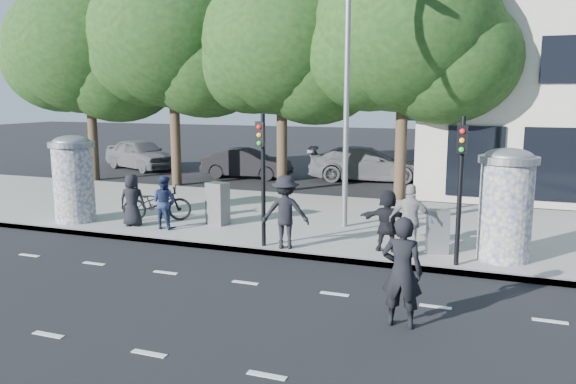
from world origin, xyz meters
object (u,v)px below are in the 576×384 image
at_px(traffic_pole_near, 262,166).
at_px(cabinet_left, 218,203).
at_px(ped_d, 285,212).
at_px(car_right, 366,164).
at_px(ped_f, 387,220).
at_px(ped_e, 411,220).
at_px(traffic_pole_far, 461,176).
at_px(car_mid, 247,163).
at_px(ped_c, 164,202).
at_px(man_road, 402,272).
at_px(cabinet_right, 438,232).
at_px(street_lamp, 347,67).
at_px(ad_column_right, 506,202).
at_px(ad_column_left, 73,177).
at_px(ped_a, 132,200).
at_px(car_left, 141,154).
at_px(bicycle, 157,203).

bearing_deg(traffic_pole_near, cabinet_left, 140.84).
height_order(ped_d, car_right, ped_d).
bearing_deg(ped_f, ped_e, 157.64).
height_order(traffic_pole_far, cabinet_left, traffic_pole_far).
height_order(traffic_pole_near, car_mid, traffic_pole_near).
xyz_separation_m(ped_c, car_right, (3.23, 12.30, -0.14)).
relative_size(man_road, cabinet_right, 1.82).
bearing_deg(ped_f, cabinet_right, -169.85).
distance_m(street_lamp, ped_f, 4.73).
bearing_deg(ad_column_right, traffic_pole_far, -137.79).
height_order(ped_c, ped_e, ped_e).
xyz_separation_m(ad_column_left, ad_column_right, (12.40, 0.20, 0.00)).
height_order(car_mid, car_right, car_right).
height_order(cabinet_left, car_right, car_right).
xyz_separation_m(ped_c, ped_e, (7.15, -0.36, 0.10)).
bearing_deg(ped_a, ad_column_right, 165.45).
bearing_deg(traffic_pole_near, ped_f, 12.56).
relative_size(cabinet_left, car_left, 0.26).
xyz_separation_m(ad_column_left, ped_a, (2.08, 0.04, -0.61)).
relative_size(ad_column_right, cabinet_right, 2.45).
distance_m(cabinet_right, car_left, 20.74).
bearing_deg(ped_e, cabinet_left, -18.23).
bearing_deg(ped_e, ad_column_right, -173.00).
height_order(ped_a, car_mid, ped_a).
height_order(ped_a, cabinet_right, ped_a).
relative_size(ped_a, ped_f, 1.00).
bearing_deg(ped_e, car_right, -77.91).
height_order(man_road, car_right, man_road).
bearing_deg(ad_column_right, cabinet_left, 173.45).
xyz_separation_m(ad_column_right, cabinet_left, (-8.05, 0.92, -0.75)).
distance_m(ped_d, man_road, 5.02).
distance_m(ad_column_left, ped_d, 7.24).
relative_size(ad_column_right, man_road, 1.35).
relative_size(ped_d, car_right, 0.34).
relative_size(bicycle, car_left, 0.43).
distance_m(ped_d, car_right, 13.08).
relative_size(ad_column_right, ped_e, 1.51).
bearing_deg(ad_column_right, car_right, 116.34).
bearing_deg(ped_c, bicycle, -41.04).
bearing_deg(man_road, ped_f, -75.06).
bearing_deg(car_right, ped_a, 148.70).
distance_m(ped_d, bicycle, 5.09).
bearing_deg(street_lamp, car_mid, 128.94).
relative_size(ad_column_right, ped_a, 1.70).
relative_size(ped_d, ped_e, 1.06).
distance_m(ad_column_right, ped_c, 9.29).
height_order(traffic_pole_near, ped_a, traffic_pole_near).
height_order(ped_e, cabinet_right, ped_e).
relative_size(ped_d, ped_f, 1.20).
bearing_deg(street_lamp, traffic_pole_near, -116.23).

